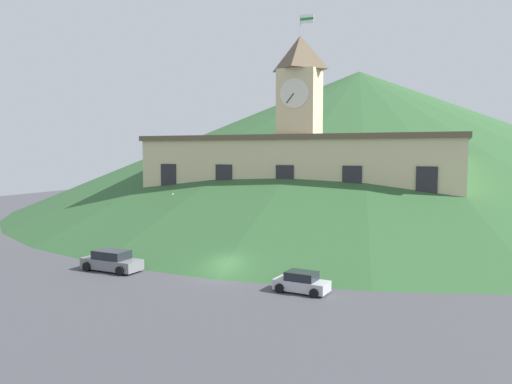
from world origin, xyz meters
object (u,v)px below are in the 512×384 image
object	(u,v)px
street_lamp_far_right	(281,212)
pedestrian	(282,248)
car_red_sedan	(148,242)
street_lamp_center	(177,206)
street_lamp_right	(399,223)
car_gray_pickup	(112,261)
car_silver_hatch	(302,283)

from	to	relation	value
street_lamp_far_right	pedestrian	bearing A→B (deg)	-69.91
pedestrian	car_red_sedan	bearing A→B (deg)	15.41
street_lamp_center	car_red_sedan	distance (m)	6.39
street_lamp_right	car_gray_pickup	xyz separation A→B (m)	(-22.03, -15.27, -2.40)
car_red_sedan	car_silver_hatch	bearing A→B (deg)	151.09
street_lamp_far_right	car_silver_hatch	size ratio (longest dim) A/B	1.26
car_gray_pickup	pedestrian	bearing A→B (deg)	-133.77
street_lamp_center	street_lamp_far_right	size ratio (longest dim) A/B	1.04
street_lamp_center	street_lamp_right	bearing A→B (deg)	-0.00
street_lamp_center	street_lamp_right	size ratio (longest dim) A/B	1.23
car_gray_pickup	street_lamp_right	bearing A→B (deg)	-140.93
street_lamp_center	street_lamp_far_right	bearing A→B (deg)	-0.00
street_lamp_center	street_lamp_far_right	world-z (taller)	street_lamp_center
car_silver_hatch	pedestrian	bearing A→B (deg)	-57.49
street_lamp_center	pedestrian	size ratio (longest dim) A/B	3.16
street_lamp_center	street_lamp_far_right	xyz separation A→B (m)	(12.62, -0.00, -0.13)
pedestrian	car_silver_hatch	bearing A→B (deg)	128.17
car_red_sedan	pedestrian	bearing A→B (deg)	-179.04
street_lamp_far_right	car_red_sedan	world-z (taller)	street_lamp_far_right
street_lamp_right	pedestrian	size ratio (longest dim) A/B	2.57
street_lamp_far_right	car_red_sedan	xyz separation A→B (m)	(-12.81, -5.54, -3.05)
street_lamp_right	pedestrian	distance (m)	11.65
street_lamp_far_right	car_red_sedan	size ratio (longest dim) A/B	1.15
street_lamp_center	car_gray_pickup	world-z (taller)	street_lamp_center
street_lamp_right	car_silver_hatch	world-z (taller)	street_lamp_right
car_gray_pickup	car_silver_hatch	bearing A→B (deg)	-176.75
street_lamp_right	car_gray_pickup	bearing A→B (deg)	-145.28
street_lamp_right	car_gray_pickup	distance (m)	26.91
street_lamp_far_right	car_gray_pickup	size ratio (longest dim) A/B	0.94
car_silver_hatch	car_gray_pickup	xyz separation A→B (m)	(-16.85, 0.33, 0.12)
pedestrian	street_lamp_far_right	bearing A→B (deg)	-57.39
street_lamp_far_right	car_gray_pickup	world-z (taller)	street_lamp_far_right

